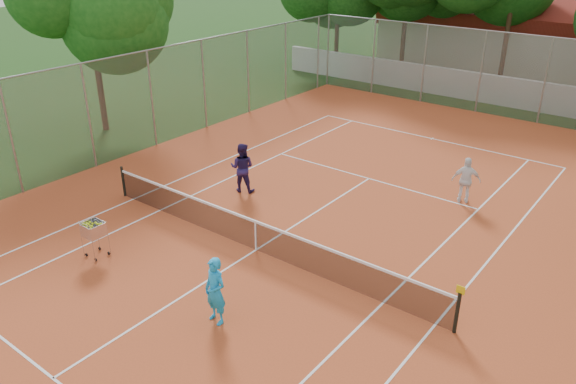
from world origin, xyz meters
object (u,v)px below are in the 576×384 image
Objects in this scene: tennis_net at (256,235)px; clubhouse at (517,32)px; ball_hopper at (95,238)px; player_far_left at (242,168)px; player_near at (215,291)px; player_far_right at (466,180)px.

clubhouse is (-2.00, 29.00, 1.69)m from tennis_net.
clubhouse reaches higher than ball_hopper.
tennis_net is 0.72× the size of clubhouse.
tennis_net is 6.77× the size of player_far_left.
player_near is 1.06× the size of player_far_right.
player_far_right is at bearing -173.66° from player_far_left.
tennis_net is 29.12m from clubhouse.
tennis_net is at bearing 38.14° from player_far_right.
player_far_right reaches higher than ball_hopper.
clubhouse is 32.20m from player_near.
player_near is (3.36, -32.00, -1.34)m from clubhouse.
player_near is at bearing -18.45° from ball_hopper.
player_far_left is at bearing 132.97° from player_near.
tennis_net is at bearing 23.70° from ball_hopper.
ball_hopper is at bearing 62.37° from player_far_left.
clubhouse is 10.32× the size of player_far_right.
clubhouse is 9.35× the size of player_far_left.
clubhouse is at bearing -100.27° from player_far_right.
tennis_net is 4.45m from ball_hopper.
player_far_left is (-4.35, 5.79, 0.04)m from player_near.
player_far_left is at bearing 68.69° from ball_hopper.
tennis_net is at bearing -86.05° from clubhouse.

